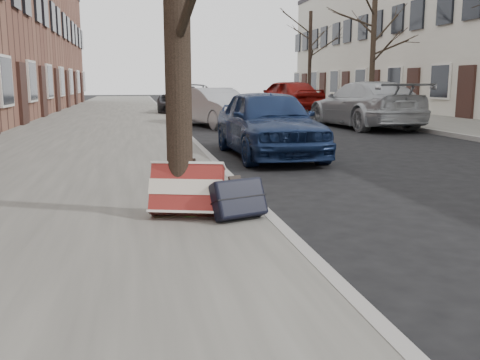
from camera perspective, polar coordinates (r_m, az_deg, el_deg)
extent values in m
plane|color=black|center=(5.40, 18.10, -5.95)|extent=(120.00, 120.00, 0.00)
cube|color=gray|center=(19.59, -14.33, 5.95)|extent=(5.00, 70.00, 0.12)
cube|color=slate|center=(22.14, 17.08, 6.29)|extent=(4.00, 70.00, 0.12)
cube|color=black|center=(5.89, -5.11, -2.82)|extent=(0.85, 0.85, 0.02)
cube|color=maroon|center=(5.43, -5.66, -1.02)|extent=(0.81, 0.59, 0.56)
cube|color=black|center=(5.31, -0.16, -1.97)|extent=(0.62, 0.48, 0.43)
imported|color=#142348|center=(10.71, 3.01, 6.14)|extent=(1.69, 4.02, 1.36)
imported|color=#A1A3A8|center=(17.99, -2.64, 7.75)|extent=(2.55, 4.14, 1.29)
imported|color=#36363B|center=(25.35, -5.31, 8.60)|extent=(3.61, 5.43, 1.39)
imported|color=#9DA1A5|center=(18.00, 13.13, 7.82)|extent=(2.44, 5.27, 1.49)
imported|color=maroon|center=(26.52, 4.91, 8.92)|extent=(3.06, 5.05, 1.61)
cylinder|color=black|center=(23.49, 13.96, 12.58)|extent=(0.22, 0.22, 4.73)
cylinder|color=black|center=(31.21, 7.45, 12.65)|extent=(0.20, 0.20, 5.25)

